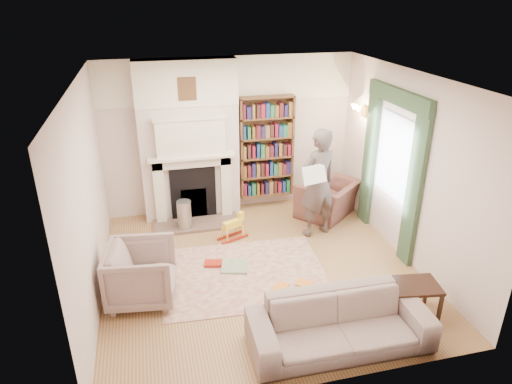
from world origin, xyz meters
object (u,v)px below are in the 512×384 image
object	(u,v)px
armchair_left	(142,273)
sofa	(340,324)
coffee_table	(409,299)
paraffin_heater	(185,216)
man_reading	(318,183)
rocking_horse	(232,227)
armchair_reading	(328,199)
bookcase	(266,147)

from	to	relation	value
armchair_left	sofa	size ratio (longest dim) A/B	0.42
coffee_table	paraffin_heater	bearing A→B (deg)	139.45
sofa	man_reading	distance (m)	2.75
paraffin_heater	rocking_horse	xyz separation A→B (m)	(0.74, -0.49, -0.05)
armchair_reading	armchair_left	xyz separation A→B (m)	(-3.32, -1.75, 0.07)
man_reading	armchair_reading	bearing A→B (deg)	-142.19
armchair_reading	armchair_left	bearing A→B (deg)	-11.85
bookcase	sofa	xyz separation A→B (m)	(-0.15, -3.87, -0.87)
bookcase	paraffin_heater	world-z (taller)	bookcase
rocking_horse	armchair_reading	bearing A→B (deg)	-8.34
armchair_reading	rocking_horse	bearing A→B (deg)	-25.98
paraffin_heater	armchair_reading	bearing A→B (deg)	-0.79
sofa	paraffin_heater	world-z (taller)	sofa
armchair_reading	coffee_table	xyz separation A→B (m)	(-0.05, -2.88, -0.10)
armchair_left	armchair_reading	bearing A→B (deg)	-54.46
armchair_reading	coffee_table	bearing A→B (deg)	49.25
armchair_left	rocking_horse	world-z (taller)	armchair_left
bookcase	paraffin_heater	distance (m)	1.95
paraffin_heater	rocking_horse	bearing A→B (deg)	-33.45
sofa	coffee_table	bearing A→B (deg)	17.14
armchair_left	paraffin_heater	distance (m)	1.94
sofa	man_reading	xyz separation A→B (m)	(0.68, 2.59, 0.62)
sofa	paraffin_heater	size ratio (longest dim) A/B	3.80
bookcase	paraffin_heater	xyz separation A→B (m)	(-1.61, -0.64, -0.90)
armchair_left	rocking_horse	size ratio (longest dim) A/B	1.73
rocking_horse	sofa	bearing A→B (deg)	-97.22
coffee_table	bookcase	bearing A→B (deg)	113.07
bookcase	man_reading	xyz separation A→B (m)	(0.53, -1.28, -0.25)
coffee_table	armchair_reading	bearing A→B (deg)	97.37
man_reading	rocking_horse	xyz separation A→B (m)	(-1.41, 0.15, -0.70)
armchair_reading	man_reading	xyz separation A→B (m)	(-0.45, -0.60, 0.60)
bookcase	man_reading	size ratio (longest dim) A/B	1.00
bookcase	sofa	bearing A→B (deg)	-92.17
bookcase	armchair_reading	size ratio (longest dim) A/B	1.83
sofa	paraffin_heater	xyz separation A→B (m)	(-1.46, 3.23, -0.03)
armchair_reading	coffee_table	size ratio (longest dim) A/B	1.45
sofa	rocking_horse	xyz separation A→B (m)	(-0.72, 2.74, -0.08)
sofa	armchair_reading	bearing A→B (deg)	71.66
sofa	paraffin_heater	distance (m)	3.55
armchair_reading	man_reading	world-z (taller)	man_reading
armchair_reading	sofa	distance (m)	3.39
armchair_reading	paraffin_heater	size ratio (longest dim) A/B	1.84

